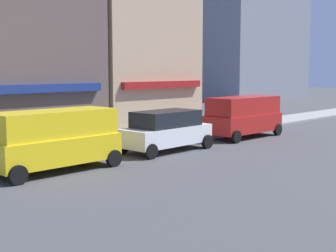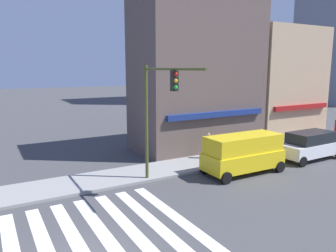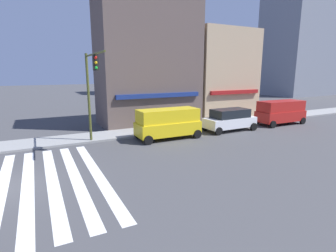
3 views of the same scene
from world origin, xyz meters
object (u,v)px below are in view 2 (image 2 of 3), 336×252
at_px(van_yellow, 243,152).
at_px(pedestrian_green_top, 208,145).
at_px(traffic_signal, 157,105).
at_px(suv_white, 310,145).

bearing_deg(van_yellow, pedestrian_green_top, 93.55).
distance_m(van_yellow, pedestrian_green_top, 3.29).
distance_m(traffic_signal, van_yellow, 6.45).
xyz_separation_m(van_yellow, pedestrian_green_top, (-0.17, 3.28, -0.21)).
bearing_deg(pedestrian_green_top, traffic_signal, 78.75).
bearing_deg(van_yellow, traffic_signal, 176.34).
height_order(suv_white, pedestrian_green_top, suv_white).
xyz_separation_m(traffic_signal, suv_white, (11.76, -0.41, -3.41)).
xyz_separation_m(traffic_signal, pedestrian_green_top, (5.43, 2.87, -3.37)).
bearing_deg(traffic_signal, suv_white, -2.01).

